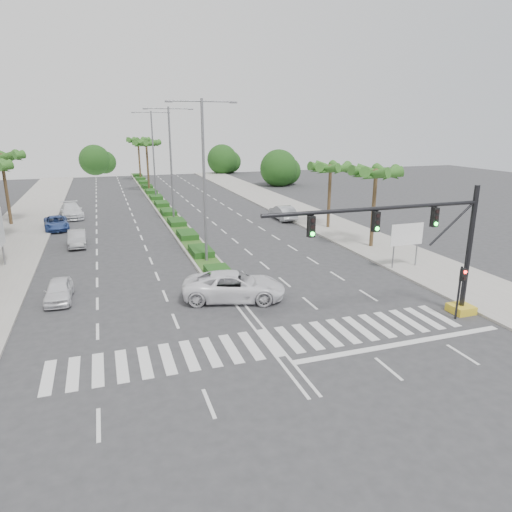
{
  "coord_description": "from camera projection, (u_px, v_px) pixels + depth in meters",
  "views": [
    {
      "loc": [
        -7.15,
        -18.92,
        10.25
      ],
      "look_at": [
        0.89,
        4.82,
        3.0
      ],
      "focal_mm": 32.0,
      "sensor_mm": 36.0,
      "label": 1
    }
  ],
  "objects": [
    {
      "name": "car_parked_b",
      "position": [
        77.0,
        238.0,
        39.77
      ],
      "size": [
        1.54,
        4.18,
        1.37
      ],
      "primitive_type": "imported",
      "rotation": [
        0.0,
        0.0,
        0.02
      ],
      "color": "#A4A4A9",
      "rests_on": "ground"
    },
    {
      "name": "car_parked_d",
      "position": [
        71.0,
        211.0,
        51.83
      ],
      "size": [
        2.97,
        5.82,
        1.62
      ],
      "primitive_type": "imported",
      "rotation": [
        0.0,
        0.0,
        0.13
      ],
      "color": "white",
      "rests_on": "ground"
    },
    {
      "name": "palm_median_a",
      "position": [
        146.0,
        145.0,
        70.31
      ],
      "size": [
        4.57,
        4.68,
        8.05
      ],
      "color": "brown",
      "rests_on": "ground"
    },
    {
      "name": "streetlight_far",
      "position": [
        153.0,
        151.0,
        62.23
      ],
      "size": [
        5.1,
        0.25,
        12.0
      ],
      "color": "slate",
      "rests_on": "ground"
    },
    {
      "name": "median",
      "position": [
        157.0,
        201.0,
        63.18
      ],
      "size": [
        2.2,
        75.0,
        0.2
      ],
      "primitive_type": "cube",
      "color": "gray",
      "rests_on": "ground"
    },
    {
      "name": "signal_gantry",
      "position": [
        435.0,
        258.0,
        24.16
      ],
      "size": [
        12.6,
        1.2,
        7.2
      ],
      "color": "gold",
      "rests_on": "ground"
    },
    {
      "name": "palm_median_b",
      "position": [
        138.0,
        142.0,
        83.96
      ],
      "size": [
        4.57,
        4.68,
        8.05
      ],
      "color": "brown",
      "rests_on": "ground"
    },
    {
      "name": "palm_right_near",
      "position": [
        376.0,
        175.0,
        37.75
      ],
      "size": [
        4.57,
        4.68,
        7.05
      ],
      "color": "brown",
      "rests_on": "ground"
    },
    {
      "name": "median_grass",
      "position": [
        157.0,
        200.0,
        63.15
      ],
      "size": [
        1.8,
        75.0,
        0.04
      ],
      "primitive_type": "cube",
      "color": "#2E501B",
      "rests_on": "median"
    },
    {
      "name": "footpath_left",
      "position": [
        0.0,
        259.0,
        35.76
      ],
      "size": [
        6.0,
        120.0,
        0.15
      ],
      "primitive_type": "cube",
      "color": "gray",
      "rests_on": "ground"
    },
    {
      "name": "ground",
      "position": [
        270.0,
        342.0,
        22.26
      ],
      "size": [
        160.0,
        160.0,
        0.0
      ],
      "primitive_type": "plane",
      "color": "#333335",
      "rests_on": "ground"
    },
    {
      "name": "streetlight_mid",
      "position": [
        171.0,
        159.0,
        47.67
      ],
      "size": [
        5.1,
        0.25,
        12.0
      ],
      "color": "slate",
      "rests_on": "ground"
    },
    {
      "name": "car_crossing",
      "position": [
        234.0,
        286.0,
        27.54
      ],
      "size": [
        6.72,
        4.55,
        1.71
      ],
      "primitive_type": "imported",
      "rotation": [
        0.0,
        0.0,
        1.27
      ],
      "color": "white",
      "rests_on": "ground"
    },
    {
      "name": "pedestrian_signal",
      "position": [
        461.0,
        284.0,
        24.35
      ],
      "size": [
        0.28,
        0.36,
        3.0
      ],
      "color": "black",
      "rests_on": "ground"
    },
    {
      "name": "direction_sign",
      "position": [
        407.0,
        236.0,
        33.01
      ],
      "size": [
        2.7,
        0.11,
        3.4
      ],
      "color": "slate",
      "rests_on": "ground"
    },
    {
      "name": "footpath_right",
      "position": [
        344.0,
        231.0,
        45.13
      ],
      "size": [
        6.0,
        120.0,
        0.15
      ],
      "primitive_type": "cube",
      "color": "gray",
      "rests_on": "ground"
    },
    {
      "name": "palm_left_end",
      "position": [
        2.0,
        159.0,
        46.2
      ],
      "size": [
        4.57,
        4.68,
        7.75
      ],
      "color": "brown",
      "rests_on": "ground"
    },
    {
      "name": "car_parked_c",
      "position": [
        56.0,
        223.0,
        46.01
      ],
      "size": [
        2.8,
        5.06,
        1.34
      ],
      "primitive_type": "imported",
      "rotation": [
        0.0,
        0.0,
        0.12
      ],
      "color": "#2E4A8E",
      "rests_on": "ground"
    },
    {
      "name": "palm_right_far",
      "position": [
        330.0,
        170.0,
        45.11
      ],
      "size": [
        4.57,
        4.68,
        6.75
      ],
      "color": "brown",
      "rests_on": "ground"
    },
    {
      "name": "car_right",
      "position": [
        283.0,
        212.0,
        50.86
      ],
      "size": [
        1.7,
        4.83,
        1.59
      ],
      "primitive_type": "imported",
      "rotation": [
        0.0,
        0.0,
        3.14
      ],
      "color": "#B9BABE",
      "rests_on": "ground"
    },
    {
      "name": "streetlight_near",
      "position": [
        204.0,
        174.0,
        33.11
      ],
      "size": [
        5.1,
        0.25,
        12.0
      ],
      "color": "slate",
      "rests_on": "ground"
    },
    {
      "name": "car_parked_a",
      "position": [
        59.0,
        291.0,
        27.4
      ],
      "size": [
        1.61,
        3.81,
        1.29
      ],
      "primitive_type": "imported",
      "rotation": [
        0.0,
        0.0,
        -0.02
      ],
      "color": "silver",
      "rests_on": "ground"
    }
  ]
}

